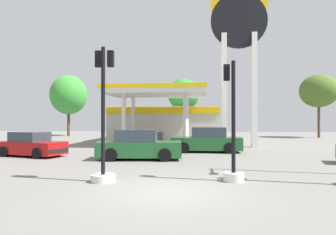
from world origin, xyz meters
The scene contains 11 objects.
ground_plane centered at (0.00, 0.00, 0.00)m, with size 90.00×90.00×0.00m, color slate.
gas_station centered at (-2.46, 21.92, 2.04)m, with size 10.74×13.02×4.78m.
station_pole_sign centered at (4.06, 15.26, 8.57)m, with size 4.35×0.56×13.31m.
car_1 centered at (1.46, 11.42, 0.74)m, with size 4.61×2.14×1.64m.
car_2 centered at (-8.79, 8.04, 0.65)m, with size 4.28×2.71×1.43m.
car_3 centered at (-2.24, 7.28, 0.72)m, with size 4.60×2.32×1.60m.
traffic_signal_0 centered at (-2.34, 1.27, 1.59)m, with size 0.83×0.83×4.66m.
traffic_signal_1 centered at (2.13, 1.79, 1.22)m, with size 0.72×0.72×4.20m.
tree_0 centered at (-15.87, 29.66, 5.33)m, with size 4.73×4.73×7.90m.
tree_1 centered at (-0.87, 28.36, 5.15)m, with size 3.82×3.82×7.05m.
tree_2 centered at (15.00, 28.78, 5.48)m, with size 4.35×4.35×7.43m.
Camera 1 is at (0.94, -9.25, 2.16)m, focal length 33.27 mm.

